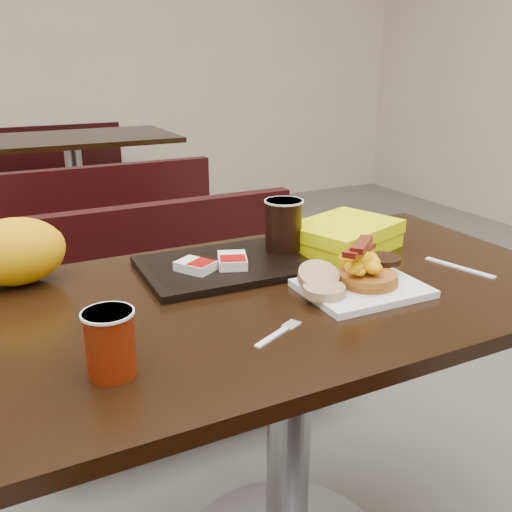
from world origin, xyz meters
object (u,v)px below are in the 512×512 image
clamshell (344,236)px  table_near (289,438)px  coffee_cup_near (110,343)px  hashbrown_sleeve_left (195,266)px  table_far (77,198)px  knife (459,268)px  tray (225,266)px  bench_far_n (60,180)px  hashbrown_sleeve_right (232,261)px  fork (272,337)px  pancake_stack (368,277)px  platter (362,288)px  coffee_cup_far (284,225)px  paper_bag (15,252)px  bench_near_n (184,323)px  bench_far_s (103,230)px

clamshell → table_near: bearing=-166.4°
table_near → coffee_cup_near: coffee_cup_near is taller
table_near → hashbrown_sleeve_left: size_ratio=15.71×
table_far → knife: knife is taller
tray → clamshell: (0.32, -0.00, 0.03)m
bench_far_n → hashbrown_sleeve_right: 3.20m
fork → table_near: bearing=25.1°
fork → hashbrown_sleeve_right: hashbrown_sleeve_right is taller
pancake_stack → fork: (-0.27, -0.10, -0.02)m
platter → coffee_cup_near: coffee_cup_near is taller
knife → coffee_cup_far: (-0.31, 0.26, 0.07)m
coffee_cup_far → paper_bag: size_ratio=0.58×
table_near → coffee_cup_near: 0.62m
bench_near_n → hashbrown_sleeve_left: size_ratio=13.09×
pancake_stack → fork: pancake_stack is taller
coffee_cup_near → coffee_cup_far: 0.60m
knife → bench_far_n: bearing=172.1°
table_near → paper_bag: paper_bag is taller
fork → clamshell: bearing=14.9°
table_near → hashbrown_sleeve_right: 0.43m
coffee_cup_near → hashbrown_sleeve_right: size_ratio=1.23×
knife → tray: tray is taller
bench_far_s → coffee_cup_far: size_ratio=8.51×
coffee_cup_near → paper_bag: bearing=101.3°
bench_far_s → paper_bag: 1.76m
bench_far_n → table_far: bearing=-90.0°
platter → fork: platter is taller
table_near → coffee_cup_near: bearing=-157.4°
pancake_stack → paper_bag: (-0.63, 0.36, 0.04)m
knife → tray: (-0.47, 0.23, 0.01)m
tray → coffee_cup_far: coffee_cup_far is taller
bench_near_n → hashbrown_sleeve_left: 0.72m
bench_near_n → bench_far_s: same height
coffee_cup_near → fork: size_ratio=0.86×
bench_far_s → pancake_stack: 2.03m
coffee_cup_far → knife: bearing=-39.6°
table_near → knife: size_ratio=7.20×
hashbrown_sleeve_right → coffee_cup_near: bearing=-117.2°
coffee_cup_far → clamshell: bearing=-10.2°
bench_far_n → hashbrown_sleeve_left: (-0.16, -3.16, 0.42)m
table_near → pancake_stack: pancake_stack is taller
bench_far_n → knife: size_ratio=6.00×
table_far → clamshell: size_ratio=4.77×
bench_near_n → hashbrown_sleeve_right: size_ratio=12.10×
table_far → hashbrown_sleeve_left: size_ratio=15.71×
bench_far_n → paper_bag: paper_bag is taller
bench_far_n → coffee_cup_near: bearing=-96.7°
bench_far_n → knife: bearing=-83.4°
coffee_cup_near → hashbrown_sleeve_left: 0.40m
fork → coffee_cup_far: size_ratio=1.01×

